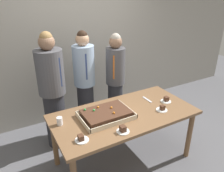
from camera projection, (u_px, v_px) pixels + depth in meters
ground_plane at (123, 159)px, 3.15m from camera, size 12.00×12.00×0.00m
interior_back_panel at (77, 36)px, 3.81m from camera, size 8.00×0.12×3.00m
party_table at (124, 119)px, 2.87m from camera, size 1.87×0.92×0.78m
sheet_cake at (106, 114)px, 2.72m from camera, size 0.65×0.46×0.11m
plated_slice_near_left at (81, 139)px, 2.31m from camera, size 0.15×0.15×0.07m
plated_slice_near_right at (162, 109)px, 2.88m from camera, size 0.15×0.15×0.07m
plated_slice_far_left at (166, 100)px, 3.11m from camera, size 0.15×0.15×0.07m
plated_slice_far_right at (123, 130)px, 2.45m from camera, size 0.15×0.15×0.08m
drink_cup_nearest at (60, 121)px, 2.57m from camera, size 0.07×0.07×0.10m
cake_server_utensil at (147, 100)px, 3.16m from camera, size 0.03×0.20×0.01m
person_serving_front at (85, 82)px, 3.48m from camera, size 0.34×0.34×1.71m
person_green_shirt_behind at (115, 80)px, 3.62m from camera, size 0.31×0.31×1.64m
person_striped_tie_right at (53, 91)px, 3.12m from camera, size 0.38×0.38×1.77m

